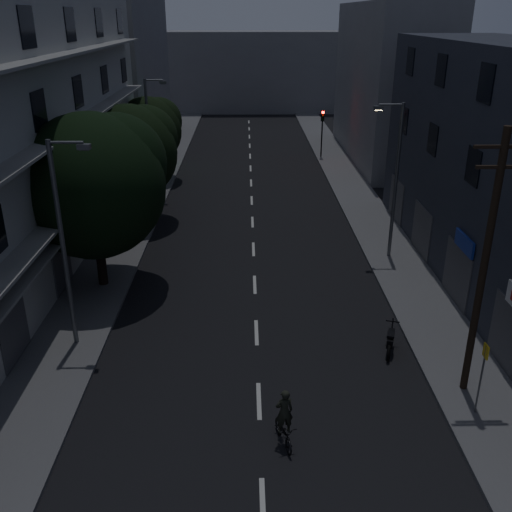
{
  "coord_description": "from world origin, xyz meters",
  "views": [
    {
      "loc": [
        -0.38,
        -9.34,
        12.1
      ],
      "look_at": [
        0.0,
        12.0,
        3.0
      ],
      "focal_mm": 40.0,
      "sensor_mm": 36.0,
      "label": 1
    }
  ],
  "objects_px": {
    "motorcycle": "(390,341)",
    "bus_stop_sign": "(483,366)",
    "cyclist": "(284,425)",
    "utility_pole": "(485,263)"
  },
  "relations": [
    {
      "from": "motorcycle",
      "to": "bus_stop_sign",
      "type": "bearing_deg",
      "value": -46.02
    },
    {
      "from": "motorcycle",
      "to": "cyclist",
      "type": "distance_m",
      "value": 6.7
    },
    {
      "from": "bus_stop_sign",
      "to": "motorcycle",
      "type": "xyz_separation_m",
      "value": [
        -1.89,
        3.85,
        -1.43
      ]
    },
    {
      "from": "utility_pole",
      "to": "cyclist",
      "type": "relative_size",
      "value": 4.68
    },
    {
      "from": "utility_pole",
      "to": "motorcycle",
      "type": "bearing_deg",
      "value": 127.8
    },
    {
      "from": "utility_pole",
      "to": "cyclist",
      "type": "bearing_deg",
      "value": -158.84
    },
    {
      "from": "utility_pole",
      "to": "bus_stop_sign",
      "type": "bearing_deg",
      "value": -93.65
    },
    {
      "from": "utility_pole",
      "to": "motorcycle",
      "type": "distance_m",
      "value": 5.46
    },
    {
      "from": "cyclist",
      "to": "motorcycle",
      "type": "bearing_deg",
      "value": 33.76
    },
    {
      "from": "utility_pole",
      "to": "bus_stop_sign",
      "type": "xyz_separation_m",
      "value": [
        -0.08,
        -1.31,
        -2.98
      ]
    }
  ]
}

